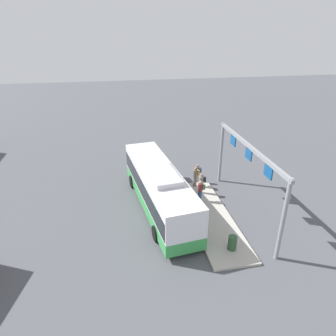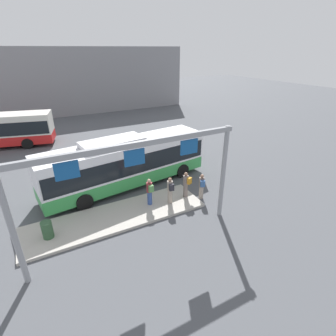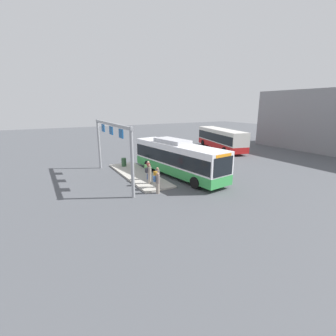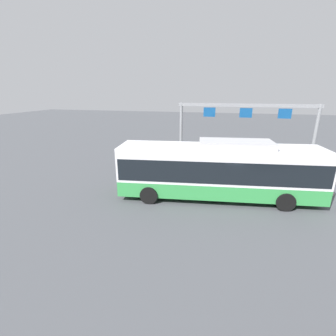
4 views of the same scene
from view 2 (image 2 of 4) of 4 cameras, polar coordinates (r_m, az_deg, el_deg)
The scene contains 10 objects.
ground_plane at distance 18.27m, azimuth -8.77°, elevation -3.67°, with size 120.00×120.00×0.00m, color #4C4F54.
platform_curb at distance 15.03m, azimuth -11.14°, elevation -10.39°, with size 10.00×2.80×0.16m, color #B2ADA3.
bus_main at distance 17.48m, azimuth -9.17°, elevation 1.55°, with size 11.53×3.92×3.46m.
person_boarding at distance 16.19m, azimuth 7.40°, elevation -3.95°, with size 0.49×0.60×1.67m.
person_waiting_near at distance 15.32m, azimuth 0.47°, elevation -4.82°, with size 0.38×0.56×1.67m.
person_waiting_mid at distance 15.99m, azimuth 4.01°, elevation -3.53°, with size 0.51×0.60×1.67m.
person_waiting_far at distance 15.21m, azimuth -4.06°, elevation -5.13°, with size 0.34×0.52×1.67m.
platform_sign_gantry at distance 11.19m, azimuth -7.18°, elevation -0.99°, with size 10.21×0.24×5.20m.
station_building at distance 42.96m, azimuth -17.52°, elevation 18.20°, with size 27.84×8.00×8.85m, color gray.
trash_bin at distance 14.23m, azimuth -25.02°, elevation -12.20°, with size 0.52×0.52×0.90m, color #2D5133.
Camera 2 is at (-5.07, -15.27, 8.65)m, focal length 27.71 mm.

